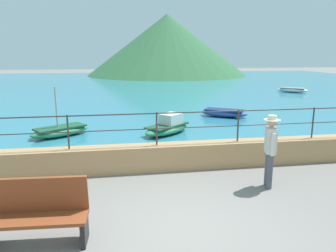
% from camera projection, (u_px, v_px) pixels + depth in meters
% --- Properties ---
extents(ground_plane, '(120.00, 120.00, 0.00)m').
position_uv_depth(ground_plane, '(181.00, 229.00, 5.99)').
color(ground_plane, slate).
extents(promenade_wall, '(20.00, 0.56, 0.70)m').
position_uv_depth(promenade_wall, '(157.00, 157.00, 8.99)').
color(promenade_wall, tan).
rests_on(promenade_wall, ground).
extents(railing, '(18.44, 0.04, 0.90)m').
position_uv_depth(railing, '(157.00, 122.00, 8.77)').
color(railing, '#383330').
rests_on(railing, promenade_wall).
extents(lake_water, '(64.00, 44.32, 0.06)m').
position_uv_depth(lake_water, '(124.00, 86.00, 30.83)').
color(lake_water, teal).
rests_on(lake_water, ground).
extents(hill_main, '(22.24, 22.24, 8.33)m').
position_uv_depth(hill_main, '(167.00, 45.00, 45.72)').
color(hill_main, '#33663D').
rests_on(hill_main, ground).
extents(bench_main, '(1.73, 0.66, 1.13)m').
position_uv_depth(bench_main, '(36.00, 212.00, 5.47)').
color(bench_main, brown).
rests_on(bench_main, ground).
extents(person_walking, '(0.38, 0.55, 1.75)m').
position_uv_depth(person_walking, '(270.00, 148.00, 7.66)').
color(person_walking, '#4C4C56').
rests_on(person_walking, ground).
extents(boat_0, '(2.42, 2.01, 0.36)m').
position_uv_depth(boat_0, '(224.00, 113.00, 16.15)').
color(boat_0, '#2D4C9E').
rests_on(boat_0, lake_water).
extents(boat_1, '(2.41, 2.02, 1.87)m').
position_uv_depth(boat_1, '(60.00, 131.00, 12.41)').
color(boat_1, '#338C59').
rests_on(boat_1, lake_water).
extents(boat_2, '(2.32, 2.19, 0.36)m').
position_uv_depth(boat_2, '(292.00, 90.00, 26.08)').
color(boat_2, white).
rests_on(boat_2, lake_water).
extents(boat_3, '(2.32, 2.20, 0.76)m').
position_uv_depth(boat_3, '(168.00, 127.00, 12.77)').
color(boat_3, '#338C59').
rests_on(boat_3, lake_water).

